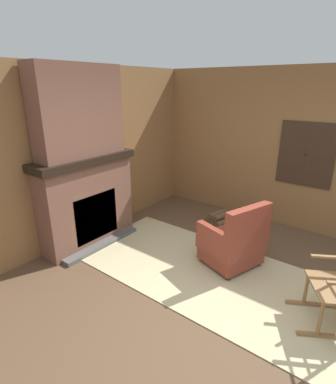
{
  "coord_description": "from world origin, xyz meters",
  "views": [
    {
      "loc": [
        1.27,
        -2.6,
        2.33
      ],
      "look_at": [
        -1.17,
        0.58,
        0.9
      ],
      "focal_mm": 28.0,
      "sensor_mm": 36.0,
      "label": 1
    }
  ],
  "objects": [
    {
      "name": "wood_panel_wall_left",
      "position": [
        -2.51,
        0.0,
        1.32
      ],
      "size": [
        0.06,
        5.55,
        2.63
      ],
      "color": "olive",
      "rests_on": "ground"
    },
    {
      "name": "armchair",
      "position": [
        -0.19,
        0.74,
        0.35
      ],
      "size": [
        0.84,
        0.88,
        0.93
      ],
      "rotation": [
        0.0,
        0.0,
        2.82
      ],
      "color": "brown",
      "rests_on": "ground"
    },
    {
      "name": "oil_lamp_vase",
      "position": [
        -2.31,
        -0.37,
        1.46
      ],
      "size": [
        0.13,
        0.13,
        0.24
      ],
      "color": "silver",
      "rests_on": "fireplace_hearth"
    },
    {
      "name": "storage_case",
      "position": [
        -2.31,
        0.46,
        1.43
      ],
      "size": [
        0.14,
        0.24,
        0.12
      ],
      "color": "black",
      "rests_on": "fireplace_hearth"
    },
    {
      "name": "ground_plane",
      "position": [
        0.0,
        0.0,
        0.0
      ],
      "size": [
        14.0,
        14.0,
        0.0
      ],
      "primitive_type": "plane",
      "color": "brown"
    },
    {
      "name": "fireplace_hearth",
      "position": [
        -2.26,
        0.0,
        0.68
      ],
      "size": [
        0.62,
        1.58,
        1.37
      ],
      "color": "brown",
      "rests_on": "ground"
    },
    {
      "name": "decorative_plate_on_mantel",
      "position": [
        -2.33,
        -0.1,
        1.51
      ],
      "size": [
        0.07,
        0.28,
        0.28
      ],
      "color": "#336093",
      "rests_on": "fireplace_hearth"
    },
    {
      "name": "wood_panel_wall_back",
      "position": [
        0.0,
        2.51,
        1.32
      ],
      "size": [
        5.55,
        0.09,
        2.63
      ],
      "color": "olive",
      "rests_on": "ground"
    },
    {
      "name": "chimney_breast",
      "position": [
        -2.27,
        0.0,
        1.99
      ],
      "size": [
        0.36,
        1.3,
        1.24
      ],
      "color": "brown",
      "rests_on": "fireplace_hearth"
    },
    {
      "name": "area_rug",
      "position": [
        -0.41,
        0.38,
        0.01
      ],
      "size": [
        3.51,
        1.68,
        0.01
      ],
      "color": "#C6B789",
      "rests_on": "ground"
    },
    {
      "name": "firewood_stack",
      "position": [
        -0.97,
        1.83,
        0.09
      ],
      "size": [
        0.43,
        0.45,
        0.21
      ],
      "rotation": [
        0.0,
        0.0,
        -0.27
      ],
      "color": "brown",
      "rests_on": "ground"
    }
  ]
}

